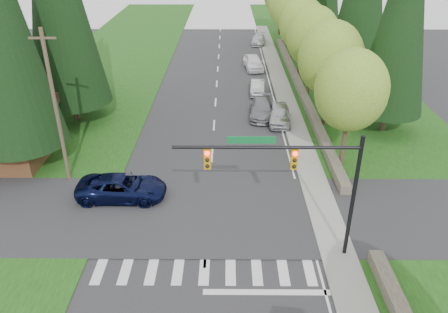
{
  "coord_description": "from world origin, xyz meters",
  "views": [
    {
      "loc": [
        1.08,
        -13.17,
        15.11
      ],
      "look_at": [
        0.93,
        10.01,
        2.8
      ],
      "focal_mm": 35.0,
      "sensor_mm": 36.0,
      "label": 1
    }
  ],
  "objects_px": {
    "suv_navy": "(122,188)",
    "parked_car_e": "(259,40)",
    "parked_car_a": "(279,114)",
    "parked_car_d": "(253,62)",
    "parked_car_c": "(258,87)",
    "parked_car_b": "(262,109)"
  },
  "relations": [
    {
      "from": "parked_car_c",
      "to": "parked_car_d",
      "type": "relative_size",
      "value": 0.8
    },
    {
      "from": "parked_car_a",
      "to": "parked_car_b",
      "type": "xyz_separation_m",
      "value": [
        -1.4,
        1.42,
        -0.06
      ]
    },
    {
      "from": "parked_car_b",
      "to": "parked_car_e",
      "type": "relative_size",
      "value": 1.08
    },
    {
      "from": "suv_navy",
      "to": "parked_car_d",
      "type": "distance_m",
      "value": 29.32
    },
    {
      "from": "parked_car_b",
      "to": "parked_car_d",
      "type": "relative_size",
      "value": 1.02
    },
    {
      "from": "parked_car_e",
      "to": "parked_car_d",
      "type": "bearing_deg",
      "value": -89.7
    },
    {
      "from": "parked_car_a",
      "to": "parked_car_b",
      "type": "height_order",
      "value": "parked_car_a"
    },
    {
      "from": "parked_car_a",
      "to": "parked_car_e",
      "type": "relative_size",
      "value": 1.0
    },
    {
      "from": "parked_car_c",
      "to": "parked_car_d",
      "type": "bearing_deg",
      "value": 94.52
    },
    {
      "from": "suv_navy",
      "to": "parked_car_b",
      "type": "height_order",
      "value": "suv_navy"
    },
    {
      "from": "parked_car_d",
      "to": "parked_car_c",
      "type": "bearing_deg",
      "value": -96.67
    },
    {
      "from": "parked_car_a",
      "to": "parked_car_e",
      "type": "distance_m",
      "value": 28.14
    },
    {
      "from": "parked_car_a",
      "to": "parked_car_d",
      "type": "bearing_deg",
      "value": 99.02
    },
    {
      "from": "parked_car_b",
      "to": "parked_car_d",
      "type": "distance_m",
      "value": 14.41
    },
    {
      "from": "suv_navy",
      "to": "parked_car_c",
      "type": "distance_m",
      "value": 21.54
    },
    {
      "from": "parked_car_b",
      "to": "parked_car_a",
      "type": "bearing_deg",
      "value": -40.38
    },
    {
      "from": "suv_navy",
      "to": "parked_car_e",
      "type": "xyz_separation_m",
      "value": [
        10.99,
        40.03,
        -0.1
      ]
    },
    {
      "from": "parked_car_c",
      "to": "parked_car_d",
      "type": "height_order",
      "value": "parked_car_d"
    },
    {
      "from": "parked_car_c",
      "to": "parked_car_d",
      "type": "xyz_separation_m",
      "value": [
        0.0,
        8.42,
        0.19
      ]
    },
    {
      "from": "parked_car_c",
      "to": "parked_car_d",
      "type": "distance_m",
      "value": 8.42
    },
    {
      "from": "parked_car_a",
      "to": "parked_car_c",
      "type": "distance_m",
      "value": 7.54
    },
    {
      "from": "parked_car_b",
      "to": "parked_car_d",
      "type": "xyz_separation_m",
      "value": [
        0.0,
        14.41,
        0.11
      ]
    }
  ]
}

